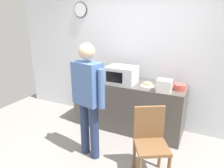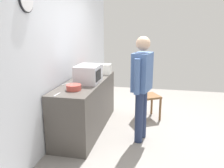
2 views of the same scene
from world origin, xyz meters
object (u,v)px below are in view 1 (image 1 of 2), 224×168
(wooden_chair, at_px, (150,139))
(salad_bowl, at_px, (180,87))
(cereal_bowl, at_px, (167,83))
(microwave, at_px, (122,75))
(person_standing, at_px, (88,94))
(fork_utensil, at_px, (91,75))
(toaster, at_px, (164,86))
(mixing_bowl, at_px, (99,76))
(spoon_utensil, at_px, (120,77))
(sandwich_plate, at_px, (147,85))

(wooden_chair, bearing_deg, salad_bowl, 79.92)
(cereal_bowl, bearing_deg, microwave, -165.31)
(microwave, bearing_deg, person_standing, -97.26)
(salad_bowl, xyz_separation_m, fork_utensil, (-1.76, 0.14, -0.04))
(toaster, distance_m, person_standing, 1.19)
(salad_bowl, xyz_separation_m, mixing_bowl, (-1.48, -0.01, -0.00))
(salad_bowl, relative_size, cereal_bowl, 1.11)
(wooden_chair, bearing_deg, fork_utensil, 144.05)
(fork_utensil, bearing_deg, spoon_utensil, 11.01)
(microwave, height_order, salad_bowl, microwave)
(fork_utensil, relative_size, spoon_utensil, 1.00)
(microwave, relative_size, fork_utensil, 2.94)
(salad_bowl, distance_m, toaster, 0.30)
(microwave, xyz_separation_m, spoon_utensil, (-0.18, 0.34, -0.15))
(toaster, relative_size, wooden_chair, 0.23)
(microwave, xyz_separation_m, cereal_bowl, (0.75, 0.20, -0.11))
(person_standing, distance_m, wooden_chair, 1.03)
(sandwich_plate, bearing_deg, microwave, -176.75)
(person_standing, height_order, wooden_chair, person_standing)
(fork_utensil, relative_size, wooden_chair, 0.18)
(microwave, xyz_separation_m, wooden_chair, (0.80, -0.92, -0.53))
(toaster, xyz_separation_m, spoon_utensil, (-0.95, 0.47, -0.10))
(spoon_utensil, bearing_deg, toaster, -26.18)
(spoon_utensil, distance_m, person_standing, 1.26)
(fork_utensil, bearing_deg, toaster, -12.84)
(cereal_bowl, height_order, spoon_utensil, cereal_bowl)
(sandwich_plate, bearing_deg, salad_bowl, 6.40)
(toaster, height_order, fork_utensil, toaster)
(mixing_bowl, distance_m, spoon_utensil, 0.41)
(cereal_bowl, relative_size, spoon_utensil, 1.04)
(cereal_bowl, bearing_deg, mixing_bowl, -174.63)
(wooden_chair, bearing_deg, spoon_utensil, 127.95)
(mixing_bowl, bearing_deg, fork_utensil, 152.46)
(fork_utensil, bearing_deg, person_standing, -59.86)
(sandwich_plate, distance_m, cereal_bowl, 0.34)
(microwave, distance_m, salad_bowl, 0.99)
(mixing_bowl, relative_size, toaster, 1.03)
(cereal_bowl, height_order, fork_utensil, cereal_bowl)
(salad_bowl, distance_m, spoon_utensil, 1.19)
(mixing_bowl, bearing_deg, microwave, -8.90)
(cereal_bowl, bearing_deg, spoon_utensil, 171.26)
(salad_bowl, bearing_deg, mixing_bowl, -179.78)
(microwave, bearing_deg, toaster, -9.57)
(salad_bowl, height_order, fork_utensil, salad_bowl)
(mixing_bowl, xyz_separation_m, toaster, (1.27, -0.21, 0.06))
(microwave, height_order, mixing_bowl, microwave)
(mixing_bowl, height_order, person_standing, person_standing)
(sandwich_plate, bearing_deg, person_standing, -121.31)
(sandwich_plate, height_order, person_standing, person_standing)
(salad_bowl, xyz_separation_m, toaster, (-0.21, -0.21, 0.05))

